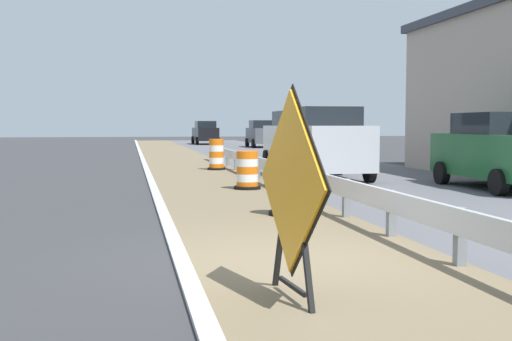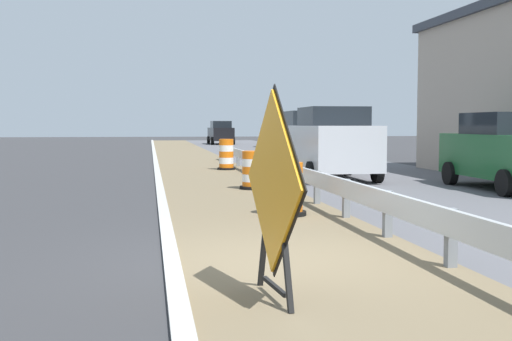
% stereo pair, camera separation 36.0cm
% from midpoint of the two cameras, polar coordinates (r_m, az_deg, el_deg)
% --- Properties ---
extents(ground_plane, '(160.00, 160.00, 0.00)m').
position_cam_midpoint_polar(ground_plane, '(7.96, 1.68, -8.11)').
color(ground_plane, '#333335').
extents(median_dirt_strip, '(3.31, 120.00, 0.01)m').
position_cam_midpoint_polar(median_dirt_strip, '(8.07, 4.87, -7.94)').
color(median_dirt_strip, '#706047').
rests_on(median_dirt_strip, ground).
extents(curb_near_edge, '(0.20, 120.00, 0.11)m').
position_cam_midpoint_polar(curb_near_edge, '(7.79, -7.80, -8.40)').
color(curb_near_edge, '#ADADA8').
rests_on(curb_near_edge, ground).
extents(guardrail_median, '(0.18, 45.25, 0.71)m').
position_cam_midpoint_polar(guardrail_median, '(8.89, 12.91, -3.54)').
color(guardrail_median, silver).
rests_on(guardrail_median, ground).
extents(warning_sign_diamond, '(0.22, 1.85, 2.08)m').
position_cam_midpoint_polar(warning_sign_diamond, '(6.19, 1.47, -1.54)').
color(warning_sign_diamond, black).
rests_on(warning_sign_diamond, ground).
extents(traffic_barrel_nearest, '(0.70, 0.70, 0.98)m').
position_cam_midpoint_polar(traffic_barrel_nearest, '(11.96, 1.94, -1.87)').
color(traffic_barrel_nearest, orange).
rests_on(traffic_barrel_nearest, ground).
extents(traffic_barrel_close, '(0.70, 0.70, 0.99)m').
position_cam_midpoint_polar(traffic_barrel_close, '(16.76, -1.39, -0.14)').
color(traffic_barrel_close, orange).
rests_on(traffic_barrel_close, ground).
extents(traffic_barrel_mid, '(0.67, 0.67, 1.14)m').
position_cam_midpoint_polar(traffic_barrel_mid, '(23.92, -3.95, 1.30)').
color(traffic_barrel_mid, orange).
rests_on(traffic_barrel_mid, ground).
extents(car_lead_near_lane, '(2.01, 4.61, 1.95)m').
position_cam_midpoint_polar(car_lead_near_lane, '(54.55, -4.69, 3.35)').
color(car_lead_near_lane, black).
rests_on(car_lead_near_lane, ground).
extents(car_trailing_near_lane, '(2.08, 4.67, 1.95)m').
position_cam_midpoint_polar(car_trailing_near_lane, '(35.61, 4.07, 2.96)').
color(car_trailing_near_lane, black).
rests_on(car_trailing_near_lane, ground).
extents(car_lead_far_lane, '(2.18, 4.38, 2.20)m').
position_cam_midpoint_polar(car_lead_far_lane, '(19.93, 5.43, 2.40)').
color(car_lead_far_lane, silver).
rests_on(car_lead_far_lane, ground).
extents(car_mid_far_lane, '(2.16, 4.59, 1.99)m').
position_cam_midpoint_polar(car_mid_far_lane, '(17.89, 20.22, 1.64)').
color(car_mid_far_lane, '#195128').
rests_on(car_mid_far_lane, ground).
extents(car_trailing_far_lane, '(2.04, 4.19, 2.19)m').
position_cam_midpoint_polar(car_trailing_far_lane, '(25.09, 3.23, 2.74)').
color(car_trailing_far_lane, silver).
rests_on(car_trailing_far_lane, ground).
extents(car_distant_a, '(1.99, 4.21, 1.97)m').
position_cam_midpoint_polar(car_distant_a, '(47.28, 0.29, 3.26)').
color(car_distant_a, '#4C5156').
rests_on(car_distant_a, ground).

